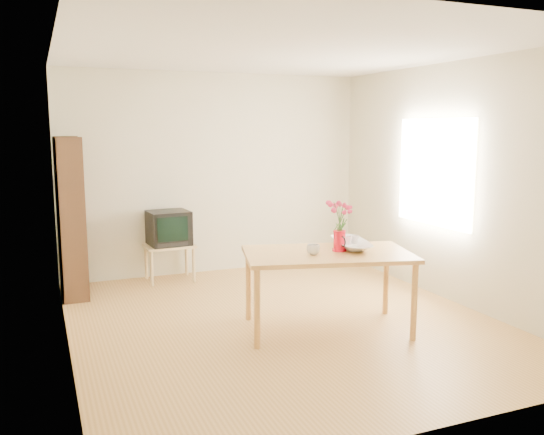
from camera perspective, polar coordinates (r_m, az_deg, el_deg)
name	(u,v)px	position (r m, az deg, el deg)	size (l,w,h in m)	color
room	(287,191)	(5.51, 1.45, 2.68)	(4.50, 4.50, 4.50)	#A9793C
table	(328,260)	(5.40, 5.53, -4.20)	(1.70, 1.23, 0.75)	#BF8541
tv_stand	(169,250)	(7.29, -10.14, -3.21)	(0.60, 0.45, 0.46)	#D5B478
bookshelf	(71,223)	(6.85, -19.27, -0.49)	(0.28, 0.70, 1.80)	#311D10
pitcher	(339,242)	(5.44, 6.68, -2.39)	(0.13, 0.21, 0.20)	red
flowers	(340,215)	(5.39, 6.74, 0.26)	(0.22, 0.22, 0.32)	#F0386A
mug	(313,250)	(5.27, 4.11, -3.18)	(0.12, 0.12, 0.09)	white
bowl	(352,226)	(5.57, 7.89, -0.85)	(0.45, 0.45, 0.43)	white
teacup_a	(348,231)	(5.56, 7.52, -1.30)	(0.07, 0.07, 0.07)	white
teacup_b	(354,230)	(5.62, 8.17, -1.19)	(0.08, 0.08, 0.07)	white
television	(168,227)	(7.25, -10.22, -0.96)	(0.51, 0.48, 0.42)	black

